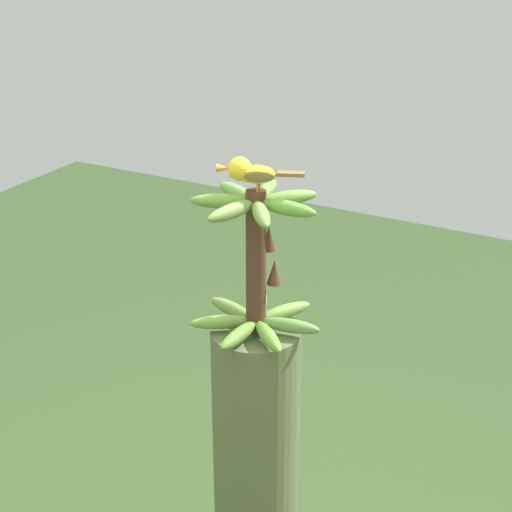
{
  "coord_description": "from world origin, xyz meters",
  "views": [
    {
      "loc": [
        1.51,
        0.82,
        2.23
      ],
      "look_at": [
        0.0,
        0.0,
        1.47
      ],
      "focal_mm": 58.18,
      "sensor_mm": 36.0,
      "label": 1
    }
  ],
  "objects": [
    {
      "name": "perched_bird",
      "position": [
        0.0,
        -0.01,
        1.67
      ],
      "size": [
        0.09,
        0.19,
        0.07
      ],
      "color": "#C68933",
      "rests_on": "banana_bunch"
    },
    {
      "name": "banana_bunch",
      "position": [
        -0.0,
        0.0,
        1.46
      ],
      "size": [
        0.3,
        0.31,
        0.35
      ],
      "color": "#4C2D1E",
      "rests_on": "banana_tree"
    }
  ]
}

